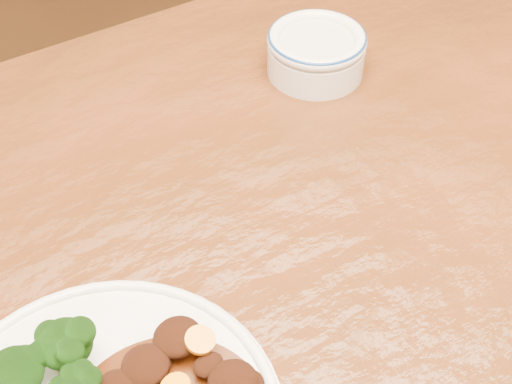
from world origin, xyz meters
TOP-DOWN VIEW (x-y plane):
  - dining_table at (0.00, 0.00)m, footprint 1.59×1.06m
  - dip_bowl at (0.17, 0.22)m, footprint 0.11×0.11m

SIDE VIEW (x-z plane):
  - dining_table at x=0.00m, z-range 0.30..1.05m
  - dip_bowl at x=0.17m, z-range 0.75..0.80m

